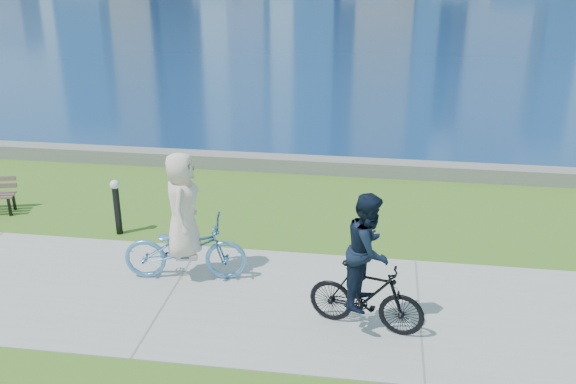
% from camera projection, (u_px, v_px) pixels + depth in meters
% --- Properties ---
extents(ground, '(320.00, 320.00, 0.00)m').
position_uv_depth(ground, '(171.00, 295.00, 10.47)').
color(ground, '#396119').
rests_on(ground, ground).
extents(concrete_path, '(80.00, 3.50, 0.02)m').
position_uv_depth(concrete_path, '(171.00, 294.00, 10.46)').
color(concrete_path, '#969691').
rests_on(concrete_path, ground).
extents(seawall, '(90.00, 0.50, 0.35)m').
position_uv_depth(seawall, '(248.00, 162.00, 16.10)').
color(seawall, slate).
rests_on(seawall, ground).
extents(bollard_lamp, '(0.18, 0.18, 1.12)m').
position_uv_depth(bollard_lamp, '(117.00, 203.00, 12.39)').
color(bollard_lamp, black).
rests_on(bollard_lamp, ground).
extents(cyclist_woman, '(0.97, 2.15, 2.24)m').
position_uv_depth(cyclist_woman, '(184.00, 233.00, 10.66)').
color(cyclist_woman, '#528DC7').
rests_on(cyclist_woman, ground).
extents(cyclist_man, '(0.89, 1.81, 2.14)m').
position_uv_depth(cyclist_man, '(367.00, 274.00, 9.23)').
color(cyclist_man, black).
rests_on(cyclist_man, ground).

